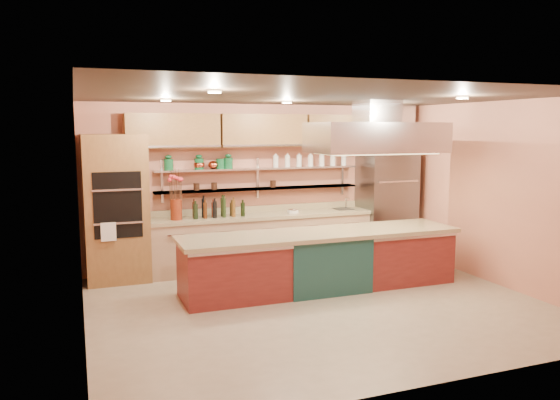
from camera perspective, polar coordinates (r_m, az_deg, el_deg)
name	(u,v)px	position (r m, az deg, el deg)	size (l,w,h in m)	color
floor	(318,306)	(7.58, 4.04, -10.96)	(6.00, 5.00, 0.02)	gray
ceiling	(320,96)	(7.20, 4.25, 10.75)	(6.00, 5.00, 0.02)	black
wall_back	(260,185)	(9.57, -2.13, 1.58)	(6.00, 0.04, 2.80)	#C2775B
wall_front	(435,239)	(5.13, 15.91, -3.92)	(6.00, 0.04, 2.80)	#C2775B
wall_left	(79,216)	(6.61, -20.24, -1.58)	(0.04, 5.00, 2.80)	#C2775B
wall_right	(499,194)	(8.93, 21.91, 0.61)	(0.04, 5.00, 2.80)	#C2775B
oven_stack	(116,209)	(8.82, -16.72, -0.89)	(0.95, 0.64, 2.30)	brown
refrigerator	(386,201)	(10.28, 11.06, -0.11)	(0.95, 0.72, 2.10)	slate
back_counter	(263,241)	(9.42, -1.81, -4.28)	(3.84, 0.64, 0.93)	#9E7D5F
wall_shelf_lower	(259,189)	(9.44, -2.16, 1.19)	(3.60, 0.26, 0.03)	silver
wall_shelf_upper	(259,169)	(9.41, -2.17, 3.31)	(3.60, 0.26, 0.03)	silver
upper_cabinets	(263,131)	(9.35, -1.80, 7.27)	(4.60, 0.36, 0.55)	brown
range_hood	(376,138)	(8.39, 10.03, 6.44)	(2.00, 1.00, 0.45)	silver
ceiling_downlights	(314,99)	(7.38, 3.58, 10.45)	(4.00, 2.80, 0.02)	#FFE5A5
island	(321,260)	(8.21, 4.29, -6.30)	(4.15, 0.90, 0.87)	maroon
flower_vase	(176,210)	(8.90, -10.80, -0.98)	(0.19, 0.19, 0.33)	maroon
oil_bottle_cluster	(219,208)	(9.05, -6.41, -0.88)	(0.92, 0.26, 0.29)	black
kitchen_scale	(293,210)	(9.47, 1.34, -1.08)	(0.16, 0.12, 0.09)	silver
bar_faucet	(346,203)	(10.00, 6.90, -0.34)	(0.03, 0.03, 0.21)	silver
copper_kettle	(213,165)	(9.18, -7.01, 3.66)	(0.17, 0.17, 0.13)	#AF4328
green_canister	(220,164)	(9.21, -6.25, 3.79)	(0.14, 0.14, 0.17)	#104B26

